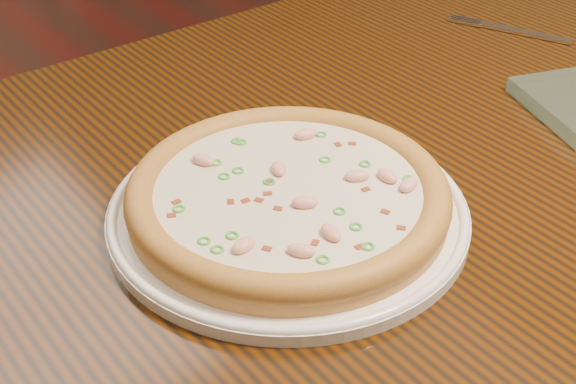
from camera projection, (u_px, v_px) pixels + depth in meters
hero_table at (345, 229)px, 0.91m from camera, size 1.20×0.80×0.75m
plate at (288, 211)px, 0.76m from camera, size 0.34×0.34×0.02m
pizza at (288, 195)px, 0.75m from camera, size 0.30×0.30×0.03m
fork at (514, 30)px, 1.12m from camera, size 0.08×0.17×0.00m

